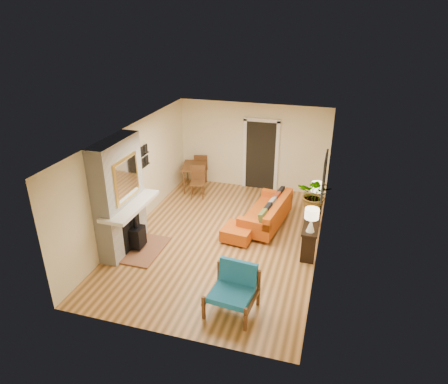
# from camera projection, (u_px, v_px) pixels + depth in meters

# --- Properties ---
(room_shell) EXTENTS (6.50, 6.50, 6.50)m
(room_shell) POSITION_uv_depth(u_px,v_px,m) (269.00, 157.00, 11.24)
(room_shell) COLOR tan
(room_shell) RESTS_ON ground
(fireplace) EXTENTS (1.09, 1.68, 2.60)m
(fireplace) POSITION_uv_depth(u_px,v_px,m) (121.00, 199.00, 8.75)
(fireplace) COLOR white
(fireplace) RESTS_ON ground
(sofa) EXTENTS (1.09, 2.04, 0.76)m
(sofa) POSITION_uv_depth(u_px,v_px,m) (269.00, 213.00, 10.08)
(sofa) COLOR silver
(sofa) RESTS_ON ground
(ottoman) EXTENTS (0.76, 0.76, 0.35)m
(ottoman) POSITION_uv_depth(u_px,v_px,m) (238.00, 233.00, 9.48)
(ottoman) COLOR silver
(ottoman) RESTS_ON ground
(blue_chair) EXTENTS (0.92, 0.90, 0.88)m
(blue_chair) POSITION_uv_depth(u_px,v_px,m) (234.00, 286.00, 7.22)
(blue_chair) COLOR brown
(blue_chair) RESTS_ON ground
(dining_table) EXTENTS (1.01, 1.75, 0.92)m
(dining_table) POSITION_uv_depth(u_px,v_px,m) (197.00, 170.00, 12.08)
(dining_table) COLOR brown
(dining_table) RESTS_ON ground
(console_table) EXTENTS (0.34, 1.85, 0.72)m
(console_table) POSITION_uv_depth(u_px,v_px,m) (312.00, 222.00, 9.20)
(console_table) COLOR black
(console_table) RESTS_ON ground
(lamp_near) EXTENTS (0.30, 0.30, 0.54)m
(lamp_near) POSITION_uv_depth(u_px,v_px,m) (311.00, 217.00, 8.37)
(lamp_near) COLOR white
(lamp_near) RESTS_ON console_table
(lamp_far) EXTENTS (0.30, 0.30, 0.54)m
(lamp_far) POSITION_uv_depth(u_px,v_px,m) (317.00, 190.00, 9.61)
(lamp_far) COLOR white
(lamp_far) RESTS_ON console_table
(houseplant) EXTENTS (0.88, 0.80, 0.86)m
(houseplant) POSITION_uv_depth(u_px,v_px,m) (315.00, 195.00, 9.17)
(houseplant) COLOR #1E5919
(houseplant) RESTS_ON console_table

